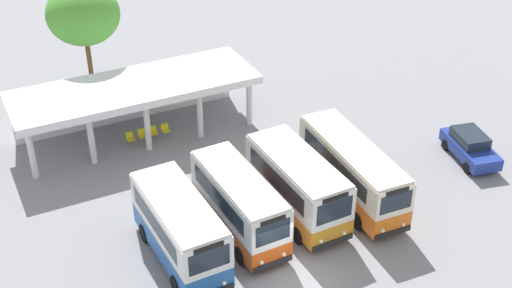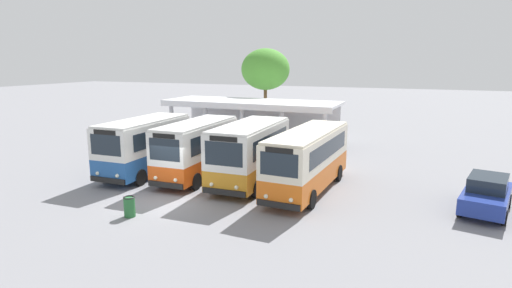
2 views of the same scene
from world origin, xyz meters
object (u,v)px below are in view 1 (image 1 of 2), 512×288
at_px(parked_car_flank, 470,146).
at_px(waiting_chair_middle_seat, 153,131).
at_px(waiting_chair_end_by_column, 130,138).
at_px(city_bus_second_in_row, 239,203).
at_px(city_bus_middle_cream, 297,184).
at_px(waiting_chair_second_from_end, 142,135).
at_px(city_bus_nearest_orange, 180,228).
at_px(waiting_chair_fourth_seat, 165,129).
at_px(city_bus_fourth_amber, 352,169).

bearing_deg(parked_car_flank, waiting_chair_middle_seat, 146.79).
bearing_deg(waiting_chair_middle_seat, waiting_chair_end_by_column, -177.52).
distance_m(city_bus_second_in_row, waiting_chair_middle_seat, 10.41).
height_order(city_bus_second_in_row, parked_car_flank, city_bus_second_in_row).
bearing_deg(city_bus_middle_cream, waiting_chair_second_from_end, 115.27).
bearing_deg(city_bus_middle_cream, city_bus_nearest_orange, -174.78).
xyz_separation_m(parked_car_flank, waiting_chair_fourth_seat, (-14.74, 10.06, -0.30)).
height_order(city_bus_nearest_orange, waiting_chair_fourth_seat, city_bus_nearest_orange).
bearing_deg(waiting_chair_second_from_end, waiting_chair_end_by_column, -177.29).
relative_size(parked_car_flank, waiting_chair_fourth_seat, 5.05).
height_order(parked_car_flank, waiting_chair_end_by_column, parked_car_flank).
bearing_deg(waiting_chair_middle_seat, parked_car_flank, -33.21).
xyz_separation_m(city_bus_nearest_orange, parked_car_flank, (17.89, 0.68, -0.99)).
distance_m(city_bus_nearest_orange, waiting_chair_end_by_column, 10.87).
bearing_deg(waiting_chair_fourth_seat, city_bus_nearest_orange, -106.33).
relative_size(waiting_chair_middle_seat, waiting_chair_fourth_seat, 1.00).
relative_size(city_bus_fourth_amber, waiting_chair_fourth_seat, 9.47).
distance_m(city_bus_middle_cream, waiting_chair_second_from_end, 11.34).
relative_size(city_bus_nearest_orange, city_bus_fourth_amber, 0.82).
bearing_deg(city_bus_middle_cream, waiting_chair_fourth_seat, 108.23).
distance_m(waiting_chair_end_by_column, waiting_chair_second_from_end, 0.73).
bearing_deg(parked_car_flank, waiting_chair_fourth_seat, 145.67).
xyz_separation_m(city_bus_middle_cream, parked_car_flank, (11.39, 0.09, -1.00)).
height_order(city_bus_second_in_row, city_bus_middle_cream, city_bus_middle_cream).
xyz_separation_m(city_bus_nearest_orange, waiting_chair_end_by_column, (0.95, 10.75, -1.29)).
xyz_separation_m(waiting_chair_second_from_end, waiting_chair_middle_seat, (0.73, 0.03, 0.00)).
distance_m(waiting_chair_end_by_column, waiting_chair_middle_seat, 1.47).
bearing_deg(waiting_chair_middle_seat, waiting_chair_second_from_end, -177.75).
relative_size(waiting_chair_end_by_column, waiting_chair_middle_seat, 1.00).
relative_size(city_bus_middle_cream, waiting_chair_end_by_column, 7.89).
xyz_separation_m(waiting_chair_end_by_column, waiting_chair_middle_seat, (1.47, 0.06, 0.00)).
xyz_separation_m(city_bus_second_in_row, city_bus_fourth_amber, (6.49, 0.07, -0.04)).
distance_m(city_bus_second_in_row, waiting_chair_fourth_seat, 10.31).
relative_size(city_bus_second_in_row, waiting_chair_fourth_seat, 7.87).
xyz_separation_m(parked_car_flank, waiting_chair_middle_seat, (-15.47, 10.13, -0.30)).
bearing_deg(city_bus_fourth_amber, city_bus_second_in_row, -179.42).
relative_size(city_bus_second_in_row, waiting_chair_end_by_column, 7.87).
xyz_separation_m(city_bus_middle_cream, waiting_chair_fourth_seat, (-3.34, 10.15, -1.31)).
bearing_deg(city_bus_nearest_orange, waiting_chair_end_by_column, 84.95).
bearing_deg(waiting_chair_middle_seat, city_bus_middle_cream, -68.25).
relative_size(city_bus_fourth_amber, waiting_chair_second_from_end, 9.47).
xyz_separation_m(city_bus_second_in_row, waiting_chair_end_by_column, (-2.30, 10.23, -1.27)).
bearing_deg(parked_car_flank, city_bus_middle_cream, -179.55).
distance_m(city_bus_second_in_row, waiting_chair_end_by_column, 10.57).
xyz_separation_m(city_bus_middle_cream, waiting_chair_middle_seat, (-4.08, 10.22, -1.31)).
height_order(city_bus_fourth_amber, parked_car_flank, city_bus_fourth_amber).
xyz_separation_m(city_bus_nearest_orange, city_bus_second_in_row, (3.25, 0.51, -0.02)).
distance_m(city_bus_middle_cream, parked_car_flank, 11.44).
relative_size(city_bus_second_in_row, parked_car_flank, 1.56).
height_order(waiting_chair_middle_seat, waiting_chair_fourth_seat, same).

